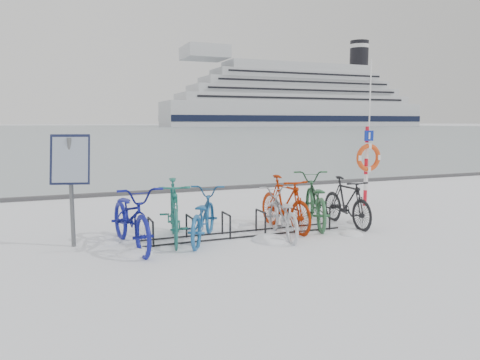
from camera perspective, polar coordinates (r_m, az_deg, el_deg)
name	(u,v)px	position (r m, az deg, el deg)	size (l,w,h in m)	color
ground	(244,235)	(9.12, 0.45, -6.70)	(900.00, 900.00, 0.00)	white
ice_sheet	(63,129)	(163.24, -20.74, 5.89)	(400.00, 298.00, 0.02)	#9EABB2
quay_edge	(172,191)	(14.64, -8.33, -1.32)	(400.00, 0.25, 0.10)	#3F3F42
bike_rack	(244,226)	(9.08, 0.45, -5.59)	(4.00, 0.48, 0.46)	black
info_board	(70,166)	(8.54, -19.98, 1.57)	(0.70, 0.42, 1.97)	#595B5E
lifebuoy_station	(368,158)	(12.47, 15.34, 2.63)	(0.72, 0.22, 3.74)	red
cruise_ferry	(295,102)	(225.63, 6.75, 9.40)	(127.40, 24.05, 41.86)	silver
bike_0	(131,214)	(8.37, -13.09, -4.11)	(0.76, 2.19, 1.15)	navy
bike_1	(174,209)	(8.68, -8.06, -3.54)	(0.55, 1.94, 1.17)	#1C675A
bike_2	(203,214)	(8.66, -4.58, -4.10)	(0.66, 1.89, 0.99)	#1E5B98
bike_3	(282,212)	(8.98, 5.09, -3.88)	(0.62, 1.79, 0.94)	#B1B4B9
bike_4	(285,202)	(9.54, 5.49, -2.66)	(0.53, 1.87, 1.13)	#9C2303
bike_5	(315,198)	(10.06, 9.09, -2.20)	(0.75, 2.15, 1.13)	#295C37
bike_6	(347,200)	(10.14, 12.89, -2.44)	(0.50, 1.75, 1.05)	black
snow_drifts	(237,239)	(8.80, -0.40, -7.20)	(5.52, 2.04, 0.22)	white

